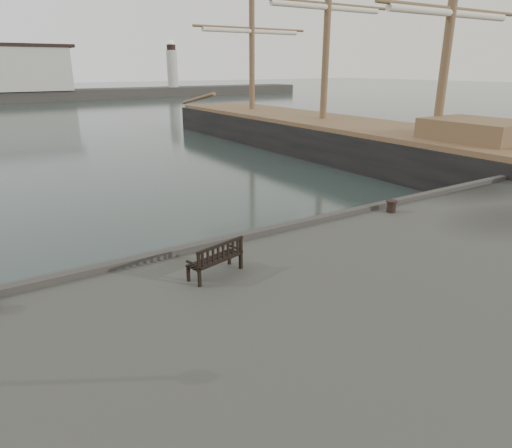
# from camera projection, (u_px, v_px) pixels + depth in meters

# --- Properties ---
(ground) EXTENTS (400.00, 400.00, 0.00)m
(ground) POSITION_uv_depth(u_px,v_px,m) (231.00, 286.00, 14.29)
(ground) COLOR black
(ground) RESTS_ON ground
(bench) EXTENTS (1.58, 0.87, 0.86)m
(bench) POSITION_uv_depth(u_px,v_px,m) (216.00, 265.00, 11.39)
(bench) COLOR black
(bench) RESTS_ON quay
(bollard_right) EXTENTS (0.49, 0.49, 0.43)m
(bollard_right) POSITION_uv_depth(u_px,v_px,m) (391.00, 206.00, 16.35)
(bollard_right) COLOR black
(bollard_right) RESTS_ON quay
(tall_ship_main) EXTENTS (7.87, 38.05, 28.50)m
(tall_ship_main) POSITION_uv_depth(u_px,v_px,m) (322.00, 141.00, 37.18)
(tall_ship_main) COLOR black
(tall_ship_main) RESTS_ON ground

